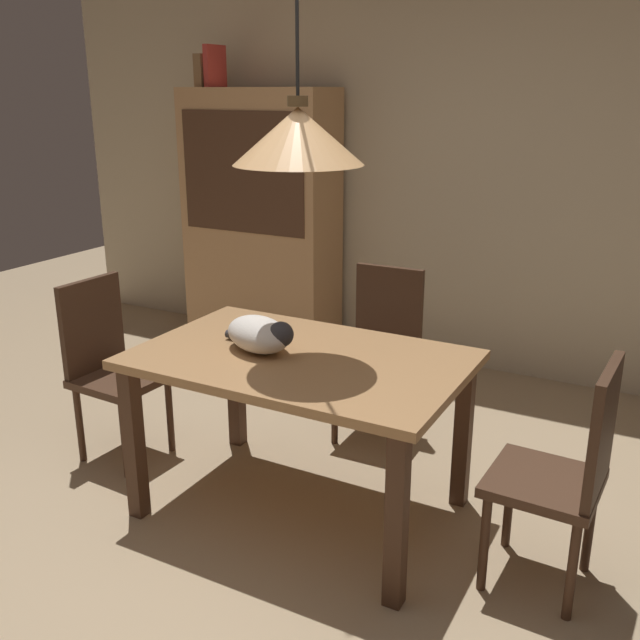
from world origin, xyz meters
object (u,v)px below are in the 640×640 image
(dining_table, at_px, (300,377))
(chair_far_back, at_px, (381,346))
(chair_left_side, at_px, (109,362))
(book_red_tall, at_px, (215,66))
(chair_right_side, at_px, (568,468))
(hutch_bookcase, at_px, (261,227))
(pendant_lamp, at_px, (298,135))
(cat_sleeping, at_px, (260,334))
(book_brown_thick, at_px, (207,71))

(dining_table, xyz_separation_m, chair_far_back, (-0.00, 0.88, -0.14))
(dining_table, bearing_deg, chair_left_side, 179.80)
(dining_table, height_order, book_red_tall, book_red_tall)
(chair_right_side, distance_m, hutch_bookcase, 3.11)
(pendant_lamp, relative_size, hutch_bookcase, 0.70)
(cat_sleeping, relative_size, book_red_tall, 1.46)
(chair_right_side, xyz_separation_m, book_red_tall, (-2.85, 1.82, 1.48))
(book_brown_thick, bearing_deg, cat_sleeping, -49.11)
(hutch_bookcase, relative_size, book_red_tall, 6.61)
(dining_table, height_order, pendant_lamp, pendant_lamp)
(chair_far_back, height_order, hutch_bookcase, hutch_bookcase)
(book_brown_thick, height_order, book_red_tall, book_red_tall)
(book_brown_thick, bearing_deg, book_red_tall, 0.00)
(pendant_lamp, bearing_deg, chair_far_back, 90.11)
(hutch_bookcase, bearing_deg, chair_right_side, -36.14)
(cat_sleeping, bearing_deg, chair_right_side, 1.40)
(chair_right_side, xyz_separation_m, pendant_lamp, (-1.13, 0.00, 1.15))
(cat_sleeping, bearing_deg, chair_left_side, 177.66)
(book_red_tall, bearing_deg, pendant_lamp, -46.66)
(chair_right_side, relative_size, pendant_lamp, 0.72)
(chair_right_side, relative_size, cat_sleeping, 2.28)
(pendant_lamp, bearing_deg, book_brown_thick, 134.43)
(book_brown_thick, bearing_deg, chair_right_side, -32.05)
(hutch_bookcase, xyz_separation_m, book_brown_thick, (-0.42, 0.00, 1.07))
(dining_table, bearing_deg, chair_far_back, 90.11)
(cat_sleeping, bearing_deg, chair_far_back, 79.05)
(pendant_lamp, bearing_deg, cat_sleeping, -168.93)
(pendant_lamp, xyz_separation_m, book_brown_thick, (-1.78, 1.82, 0.30))
(chair_left_side, bearing_deg, book_red_tall, 107.98)
(chair_left_side, distance_m, pendant_lamp, 1.61)
(chair_left_side, relative_size, book_red_tall, 3.32)
(chair_right_side, xyz_separation_m, cat_sleeping, (-1.31, -0.03, 0.32))
(hutch_bookcase, bearing_deg, chair_left_side, -82.51)
(cat_sleeping, bearing_deg, hutch_bookcase, 122.67)
(chair_left_side, xyz_separation_m, book_brown_thick, (-0.66, 1.82, 1.45))
(cat_sleeping, height_order, book_red_tall, book_red_tall)
(chair_right_side, bearing_deg, book_red_tall, 147.35)
(dining_table, height_order, chair_far_back, chair_far_back)
(chair_left_side, bearing_deg, cat_sleeping, -2.34)
(chair_far_back, distance_m, hutch_bookcase, 1.70)
(chair_left_side, bearing_deg, chair_right_side, -0.18)
(cat_sleeping, xyz_separation_m, book_brown_thick, (-1.61, 1.86, 1.13))
(chair_left_side, height_order, book_brown_thick, book_brown_thick)
(hutch_bookcase, bearing_deg, chair_far_back, -34.57)
(hutch_bookcase, relative_size, book_brown_thick, 7.71)
(chair_right_side, bearing_deg, chair_left_side, 179.82)
(dining_table, bearing_deg, hutch_bookcase, 126.92)
(dining_table, bearing_deg, cat_sleeping, -168.93)
(cat_sleeping, distance_m, pendant_lamp, 0.86)
(dining_table, bearing_deg, book_red_tall, 133.34)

